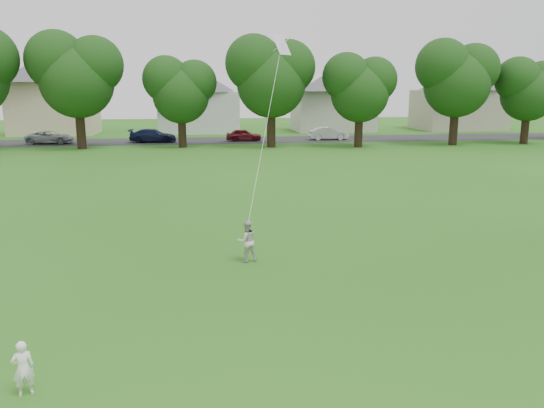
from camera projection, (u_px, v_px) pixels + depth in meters
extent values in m
plane|color=#1E5914|center=(216.00, 326.00, 11.81)|extent=(160.00, 160.00, 0.00)
cube|color=#2D2D30|center=(200.00, 141.00, 52.41)|extent=(90.00, 7.00, 0.01)
imported|color=white|center=(23.00, 368.00, 9.06)|extent=(0.43, 0.35, 1.01)
imported|color=beige|center=(247.00, 241.00, 16.04)|extent=(0.73, 0.64, 1.29)
plane|color=silver|center=(282.00, 45.00, 19.13)|extent=(0.88, 0.86, 0.73)
cylinder|color=white|center=(266.00, 130.00, 17.56)|extent=(0.01, 0.01, 7.41)
cylinder|color=black|center=(81.00, 126.00, 45.13)|extent=(0.77, 0.77, 3.82)
cylinder|color=black|center=(182.00, 130.00, 46.37)|extent=(0.70, 0.70, 3.05)
cylinder|color=black|center=(271.00, 126.00, 46.42)|extent=(0.76, 0.76, 3.74)
cylinder|color=black|center=(359.00, 129.00, 46.56)|extent=(0.71, 0.71, 3.15)
cylinder|color=black|center=(454.00, 125.00, 48.24)|extent=(0.75, 0.75, 3.66)
cylinder|color=black|center=(525.00, 127.00, 49.32)|extent=(0.70, 0.70, 3.07)
imported|color=#999CA7|center=(50.00, 137.00, 49.41)|extent=(4.36, 2.26, 1.18)
imported|color=#121839|center=(153.00, 136.00, 50.69)|extent=(4.51, 2.00, 1.29)
imported|color=#5C121A|center=(244.00, 135.00, 51.89)|extent=(3.50, 1.45, 1.19)
imported|color=#BABABA|center=(328.00, 133.00, 53.04)|extent=(3.91, 1.38, 1.29)
cube|color=beige|center=(54.00, 108.00, 59.27)|extent=(8.87, 6.48, 5.71)
pyramid|color=#4F4C51|center=(50.00, 53.00, 57.97)|extent=(12.79, 12.79, 3.14)
cube|color=silver|center=(199.00, 112.00, 61.57)|extent=(9.07, 6.42, 4.64)
pyramid|color=#4F4C51|center=(197.00, 69.00, 60.52)|extent=(13.08, 13.08, 2.55)
cube|color=beige|center=(333.00, 111.00, 63.75)|extent=(9.14, 6.80, 4.73)
pyramid|color=#4F4C51|center=(334.00, 68.00, 62.68)|extent=(13.18, 13.18, 2.60)
cube|color=#B2AA94|center=(458.00, 110.00, 65.93)|extent=(9.84, 7.40, 4.81)
pyramid|color=#4F4C51|center=(461.00, 68.00, 64.84)|extent=(14.19, 14.19, 2.65)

